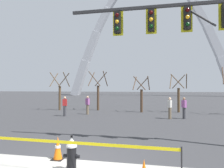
{
  "coord_description": "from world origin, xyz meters",
  "views": [
    {
      "loc": [
        2.42,
        -6.2,
        2.29
      ],
      "look_at": [
        0.03,
        5.0,
        2.5
      ],
      "focal_mm": 34.34,
      "sensor_mm": 36.0,
      "label": 1
    }
  ],
  "objects_px": {
    "traffic_signal_gantry": "(199,34)",
    "monument_arch": "(149,38)",
    "traffic_cone_by_hydrant": "(58,148)",
    "pedestrian_walking_left": "(65,106)",
    "pedestrian_near_trees": "(184,108)",
    "fire_hydrant": "(72,154)",
    "pedestrian_walking_right": "(88,105)",
    "pedestrian_standing_center": "(170,108)"
  },
  "relations": [
    {
      "from": "monument_arch",
      "to": "pedestrian_walking_left",
      "type": "bearing_deg",
      "value": -96.06
    },
    {
      "from": "traffic_cone_by_hydrant",
      "to": "pedestrian_walking_right",
      "type": "distance_m",
      "value": 11.68
    },
    {
      "from": "traffic_signal_gantry",
      "to": "pedestrian_near_trees",
      "type": "height_order",
      "value": "traffic_signal_gantry"
    },
    {
      "from": "monument_arch",
      "to": "traffic_cone_by_hydrant",
      "type": "bearing_deg",
      "value": -90.71
    },
    {
      "from": "fire_hydrant",
      "to": "monument_arch",
      "type": "bearing_deg",
      "value": 90.11
    },
    {
      "from": "traffic_signal_gantry",
      "to": "traffic_cone_by_hydrant",
      "type": "bearing_deg",
      "value": -152.11
    },
    {
      "from": "fire_hydrant",
      "to": "traffic_cone_by_hydrant",
      "type": "xyz_separation_m",
      "value": [
        -0.81,
        0.81,
        -0.11
      ]
    },
    {
      "from": "pedestrian_standing_center",
      "to": "pedestrian_walking_right",
      "type": "xyz_separation_m",
      "value": [
        -6.82,
        1.31,
        0.0
      ]
    },
    {
      "from": "fire_hydrant",
      "to": "pedestrian_near_trees",
      "type": "height_order",
      "value": "pedestrian_near_trees"
    },
    {
      "from": "fire_hydrant",
      "to": "traffic_cone_by_hydrant",
      "type": "height_order",
      "value": "fire_hydrant"
    },
    {
      "from": "pedestrian_walking_left",
      "to": "pedestrian_near_trees",
      "type": "height_order",
      "value": "same"
    },
    {
      "from": "traffic_cone_by_hydrant",
      "to": "monument_arch",
      "type": "height_order",
      "value": "monument_arch"
    },
    {
      "from": "traffic_cone_by_hydrant",
      "to": "pedestrian_walking_left",
      "type": "height_order",
      "value": "pedestrian_walking_left"
    },
    {
      "from": "pedestrian_walking_right",
      "to": "traffic_signal_gantry",
      "type": "bearing_deg",
      "value": -49.65
    },
    {
      "from": "monument_arch",
      "to": "pedestrian_near_trees",
      "type": "height_order",
      "value": "monument_arch"
    },
    {
      "from": "traffic_signal_gantry",
      "to": "fire_hydrant",
      "type": "bearing_deg",
      "value": -139.68
    },
    {
      "from": "fire_hydrant",
      "to": "traffic_cone_by_hydrant",
      "type": "relative_size",
      "value": 1.36
    },
    {
      "from": "fire_hydrant",
      "to": "traffic_signal_gantry",
      "type": "bearing_deg",
      "value": 40.32
    },
    {
      "from": "traffic_cone_by_hydrant",
      "to": "monument_arch",
      "type": "xyz_separation_m",
      "value": [
        0.7,
        56.43,
        16.38
      ]
    },
    {
      "from": "pedestrian_standing_center",
      "to": "traffic_cone_by_hydrant",
      "type": "bearing_deg",
      "value": -111.78
    },
    {
      "from": "pedestrian_standing_center",
      "to": "pedestrian_near_trees",
      "type": "height_order",
      "value": "same"
    },
    {
      "from": "traffic_signal_gantry",
      "to": "monument_arch",
      "type": "xyz_separation_m",
      "value": [
        -3.99,
        53.95,
        12.34
      ]
    },
    {
      "from": "traffic_signal_gantry",
      "to": "pedestrian_near_trees",
      "type": "bearing_deg",
      "value": 87.54
    },
    {
      "from": "traffic_signal_gantry",
      "to": "pedestrian_walking_left",
      "type": "distance_m",
      "value": 12.12
    },
    {
      "from": "traffic_signal_gantry",
      "to": "pedestrian_walking_right",
      "type": "distance_m",
      "value": 12.14
    },
    {
      "from": "pedestrian_walking_left",
      "to": "monument_arch",
      "type": "bearing_deg",
      "value": 83.94
    },
    {
      "from": "pedestrian_walking_right",
      "to": "traffic_cone_by_hydrant",
      "type": "bearing_deg",
      "value": -76.04
    },
    {
      "from": "traffic_cone_by_hydrant",
      "to": "monument_arch",
      "type": "relative_size",
      "value": 0.02
    },
    {
      "from": "pedestrian_walking_left",
      "to": "pedestrian_standing_center",
      "type": "xyz_separation_m",
      "value": [
        8.25,
        0.18,
        0.0
      ]
    },
    {
      "from": "fire_hydrant",
      "to": "pedestrian_near_trees",
      "type": "xyz_separation_m",
      "value": [
        4.22,
        11.08,
        0.35
      ]
    },
    {
      "from": "pedestrian_walking_left",
      "to": "pedestrian_near_trees",
      "type": "bearing_deg",
      "value": 2.67
    },
    {
      "from": "traffic_signal_gantry",
      "to": "pedestrian_standing_center",
      "type": "relative_size",
      "value": 4.92
    },
    {
      "from": "traffic_signal_gantry",
      "to": "pedestrian_walking_left",
      "type": "xyz_separation_m",
      "value": [
        -8.95,
        7.35,
        -3.59
      ]
    },
    {
      "from": "pedestrian_walking_right",
      "to": "pedestrian_near_trees",
      "type": "distance_m",
      "value": 7.92
    },
    {
      "from": "monument_arch",
      "to": "pedestrian_standing_center",
      "type": "relative_size",
      "value": 30.04
    },
    {
      "from": "fire_hydrant",
      "to": "pedestrian_standing_center",
      "type": "relative_size",
      "value": 0.62
    },
    {
      "from": "traffic_signal_gantry",
      "to": "pedestrian_standing_center",
      "type": "xyz_separation_m",
      "value": [
        -0.7,
        7.53,
        -3.59
      ]
    },
    {
      "from": "traffic_signal_gantry",
      "to": "monument_arch",
      "type": "relative_size",
      "value": 0.16
    },
    {
      "from": "fire_hydrant",
      "to": "pedestrian_walking_right",
      "type": "distance_m",
      "value": 12.67
    },
    {
      "from": "monument_arch",
      "to": "pedestrian_near_trees",
      "type": "bearing_deg",
      "value": -84.64
    },
    {
      "from": "pedestrian_walking_left",
      "to": "pedestrian_walking_right",
      "type": "relative_size",
      "value": 1.0
    },
    {
      "from": "monument_arch",
      "to": "pedestrian_walking_right",
      "type": "height_order",
      "value": "monument_arch"
    }
  ]
}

